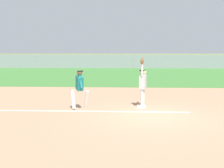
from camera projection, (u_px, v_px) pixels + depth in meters
The scene contains 13 objects.
ground_plane at pixel (151, 117), 11.03m from camera, with size 82.10×82.10×0.00m, color tan.
outfield_grass at pixel (135, 75), 29.02m from camera, with size 54.49×19.52×0.01m, color #3D7533.
chalk_foul_line at pixel (49, 111), 12.06m from camera, with size 12.00×0.10×0.01m, color white.
first_base at pixel (141, 107), 12.75m from camera, with size 0.38×0.38×0.08m, color white.
fielder at pixel (143, 83), 12.76m from camera, with size 0.36×0.89×2.28m.
runner at pixel (80, 87), 12.39m from camera, with size 0.88×0.81×1.72m.
baseball at pixel (146, 72), 12.70m from camera, with size 0.07×0.07×0.07m, color white.
outfield_fence at pixel (133, 61), 38.57m from camera, with size 54.57×0.08×1.97m.
parked_car_silver at pixel (61, 62), 42.35m from camera, with size 4.54×2.39×1.25m.
parked_car_red at pixel (94, 62), 41.76m from camera, with size 4.47×2.26×1.25m.
parked_car_tan at pixel (121, 62), 41.46m from camera, with size 4.42×2.17×1.25m.
parked_car_blue at pixel (157, 62), 41.40m from camera, with size 4.52×2.35×1.25m.
parked_car_green at pixel (185, 62), 41.79m from camera, with size 4.47×2.25×1.25m.
Camera 1 is at (-1.01, -10.84, 2.65)m, focal length 44.84 mm.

